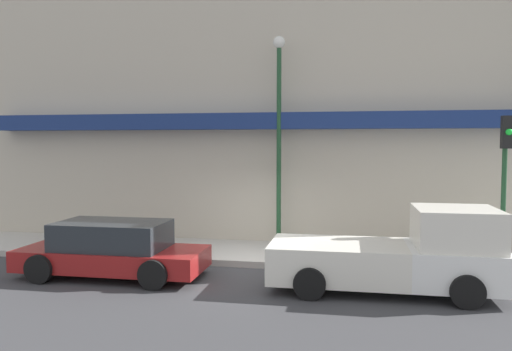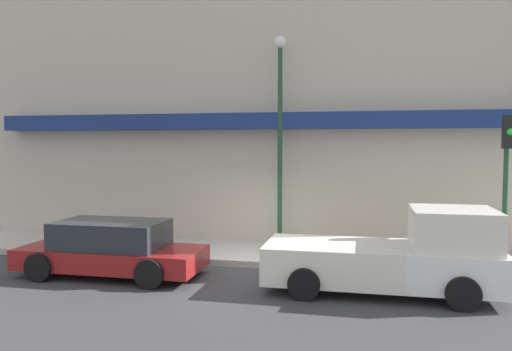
{
  "view_description": "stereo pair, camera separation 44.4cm",
  "coord_description": "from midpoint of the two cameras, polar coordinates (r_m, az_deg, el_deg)",
  "views": [
    {
      "loc": [
        2.49,
        -12.7,
        3.28
      ],
      "look_at": [
        -0.07,
        1.13,
        2.38
      ],
      "focal_mm": 35.0,
      "sensor_mm": 36.0,
      "label": 1
    },
    {
      "loc": [
        2.93,
        -12.61,
        3.28
      ],
      "look_at": [
        -0.07,
        1.13,
        2.38
      ],
      "focal_mm": 35.0,
      "sensor_mm": 36.0,
      "label": 2
    }
  ],
  "objects": [
    {
      "name": "ground_plane",
      "position": [
        13.35,
        -1.55,
        -10.54
      ],
      "size": [
        80.0,
        80.0,
        0.0
      ],
      "primitive_type": "plane",
      "color": "#38383A"
    },
    {
      "name": "sidewalk",
      "position": [
        14.67,
        -0.39,
        -8.88
      ],
      "size": [
        36.0,
        2.82,
        0.18
      ],
      "color": "#B7B2A8",
      "rests_on": "ground"
    },
    {
      "name": "building",
      "position": [
        17.27,
        1.49,
        9.92
      ],
      "size": [
        19.8,
        3.8,
        10.33
      ],
      "color": "#BCB29E",
      "rests_on": "ground"
    },
    {
      "name": "pickup_truck",
      "position": [
        11.53,
        15.06,
        -8.78
      ],
      "size": [
        5.03,
        2.13,
        1.89
      ],
      "rotation": [
        0.0,
        0.0,
        -0.04
      ],
      "color": "white",
      "rests_on": "ground"
    },
    {
      "name": "parked_car",
      "position": [
        12.95,
        -17.04,
        -8.1
      ],
      "size": [
        4.56,
        1.97,
        1.36
      ],
      "rotation": [
        0.0,
        0.0,
        -0.02
      ],
      "color": "maroon",
      "rests_on": "ground"
    },
    {
      "name": "fire_hydrant",
      "position": [
        15.37,
        -15.46,
        -6.73
      ],
      "size": [
        0.22,
        0.22,
        0.72
      ],
      "color": "red",
      "rests_on": "sidewalk"
    },
    {
      "name": "street_lamp",
      "position": [
        15.11,
        1.79,
        6.59
      ],
      "size": [
        0.36,
        0.36,
        6.3
      ],
      "color": "#1E4728",
      "rests_on": "sidewalk"
    },
    {
      "name": "traffic_light",
      "position": [
        13.63,
        25.79,
        1.17
      ],
      "size": [
        0.28,
        0.42,
        3.78
      ],
      "color": "#1E4728",
      "rests_on": "sidewalk"
    }
  ]
}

